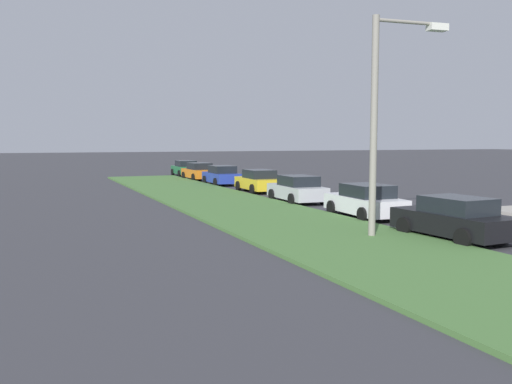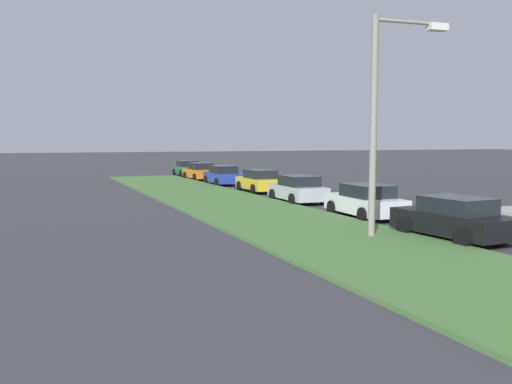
{
  "view_description": "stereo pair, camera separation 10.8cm",
  "coord_description": "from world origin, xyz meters",
  "views": [
    {
      "loc": [
        -9.87,
        16.99,
        3.37
      ],
      "look_at": [
        10.94,
        8.22,
        1.23
      ],
      "focal_mm": 38.27,
      "sensor_mm": 36.0,
      "label": 1
    },
    {
      "loc": [
        -9.92,
        16.89,
        3.37
      ],
      "look_at": [
        10.94,
        8.22,
        1.23
      ],
      "focal_mm": 38.27,
      "sensor_mm": 36.0,
      "label": 2
    }
  ],
  "objects": [
    {
      "name": "parked_car_silver",
      "position": [
        16.48,
        3.46,
        0.72
      ],
      "size": [
        4.37,
        2.15,
        1.47
      ],
      "rotation": [
        0.0,
        0.0,
        -0.04
      ],
      "color": "#B2B5BA",
      "rests_on": "ground"
    },
    {
      "name": "parked_car_white",
      "position": [
        10.1,
        3.39,
        0.72
      ],
      "size": [
        4.38,
        2.18,
        1.47
      ],
      "rotation": [
        0.0,
        0.0,
        -0.05
      ],
      "color": "silver",
      "rests_on": "ground"
    },
    {
      "name": "parked_car_orange",
      "position": [
        34.83,
        3.46,
        0.72
      ],
      "size": [
        4.36,
        2.13,
        1.47
      ],
      "rotation": [
        0.0,
        0.0,
        0.03
      ],
      "color": "orange",
      "rests_on": "ground"
    },
    {
      "name": "parked_car_yellow",
      "position": [
        22.8,
        3.06,
        0.72
      ],
      "size": [
        4.35,
        2.11,
        1.47
      ],
      "rotation": [
        0.0,
        0.0,
        -0.03
      ],
      "color": "gold",
      "rests_on": "ground"
    },
    {
      "name": "parked_car_black",
      "position": [
        4.44,
        3.67,
        0.72
      ],
      "size": [
        4.39,
        2.2,
        1.47
      ],
      "rotation": [
        0.0,
        0.0,
        0.05
      ],
      "color": "black",
      "rests_on": "ground"
    },
    {
      "name": "parked_car_green",
      "position": [
        40.34,
        3.12,
        0.72
      ],
      "size": [
        4.33,
        2.08,
        1.47
      ],
      "rotation": [
        0.0,
        0.0,
        -0.02
      ],
      "color": "#1E6B38",
      "rests_on": "ground"
    },
    {
      "name": "streetlight",
      "position": [
        5.59,
        5.8,
        4.39
      ],
      "size": [
        0.52,
        2.88,
        7.5
      ],
      "color": "gray",
      "rests_on": "ground"
    },
    {
      "name": "parked_car_blue",
      "position": [
        29.12,
        3.4,
        0.72
      ],
      "size": [
        4.32,
        2.05,
        1.47
      ],
      "rotation": [
        0.0,
        0.0,
        -0.01
      ],
      "color": "#23389E",
      "rests_on": "ground"
    },
    {
      "name": "grass_median",
      "position": [
        10.0,
        7.36,
        0.06
      ],
      "size": [
        60.0,
        6.0,
        0.12
      ],
      "primitive_type": "cube",
      "color": "#477238",
      "rests_on": "ground"
    }
  ]
}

